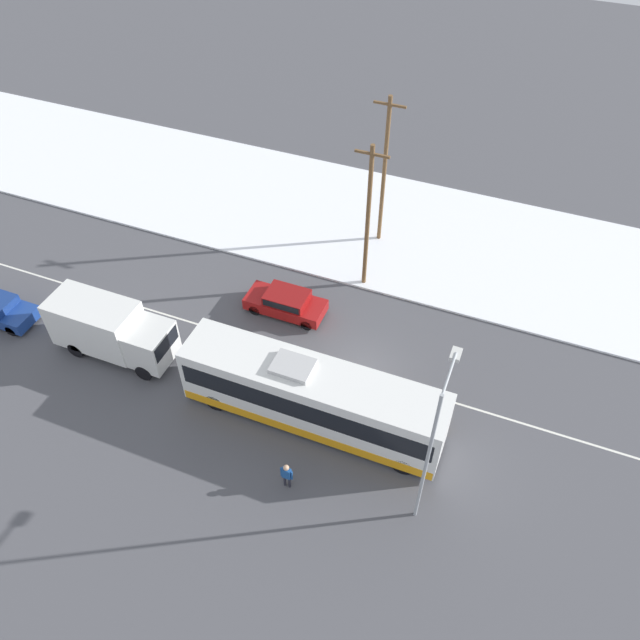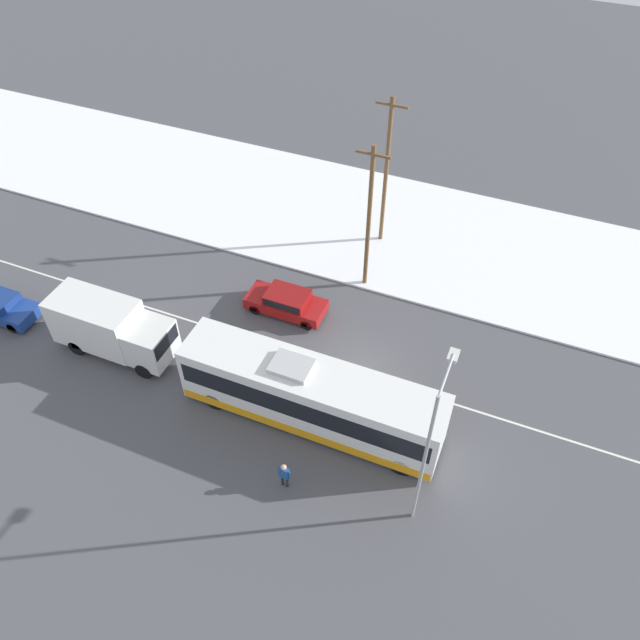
# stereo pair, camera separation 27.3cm
# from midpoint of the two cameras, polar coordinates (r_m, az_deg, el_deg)

# --- Properties ---
(ground_plane) EXTENTS (120.00, 120.00, 0.00)m
(ground_plane) POSITION_cam_midpoint_polar(r_m,az_deg,el_deg) (31.59, 3.40, -4.93)
(ground_plane) COLOR #4C4C51
(snow_lot) EXTENTS (80.00, 11.80, 0.12)m
(snow_lot) POSITION_cam_midpoint_polar(r_m,az_deg,el_deg) (39.98, 9.16, 7.51)
(snow_lot) COLOR white
(snow_lot) RESTS_ON ground_plane
(lane_marking_center) EXTENTS (60.00, 0.12, 0.00)m
(lane_marking_center) POSITION_cam_midpoint_polar(r_m,az_deg,el_deg) (31.59, 3.41, -4.93)
(lane_marking_center) COLOR silver
(lane_marking_center) RESTS_ON ground_plane
(city_bus) EXTENTS (12.27, 2.57, 3.56)m
(city_bus) POSITION_cam_midpoint_polar(r_m,az_deg,el_deg) (28.47, -0.98, -6.98)
(city_bus) COLOR white
(city_bus) RESTS_ON ground_plane
(box_truck) EXTENTS (6.38, 2.30, 3.08)m
(box_truck) POSITION_cam_midpoint_polar(r_m,az_deg,el_deg) (33.09, -18.90, -0.73)
(box_truck) COLOR silver
(box_truck) RESTS_ON ground_plane
(sedan_car) EXTENTS (4.39, 1.80, 1.39)m
(sedan_car) POSITION_cam_midpoint_polar(r_m,az_deg,el_deg) (34.06, -3.35, 1.67)
(sedan_car) COLOR maroon
(sedan_car) RESTS_ON ground_plane
(pedestrian_at_stop) EXTENTS (0.57, 0.25, 1.58)m
(pedestrian_at_stop) POSITION_cam_midpoint_polar(r_m,az_deg,el_deg) (27.17, -3.37, -13.86)
(pedestrian_at_stop) COLOR #23232D
(pedestrian_at_stop) RESTS_ON ground_plane
(streetlamp) EXTENTS (0.36, 2.47, 8.14)m
(streetlamp) POSITION_cam_midpoint_polar(r_m,az_deg,el_deg) (23.51, 9.98, -10.56)
(streetlamp) COLOR #9EA3A8
(streetlamp) RESTS_ON ground_plane
(utility_pole_roadside) EXTENTS (1.80, 0.24, 8.94)m
(utility_pole_roadside) POSITION_cam_midpoint_polar(r_m,az_deg,el_deg) (33.39, 4.17, 9.31)
(utility_pole_roadside) COLOR brown
(utility_pole_roadside) RESTS_ON ground_plane
(utility_pole_snowlot) EXTENTS (1.80, 0.24, 9.42)m
(utility_pole_snowlot) POSITION_cam_midpoint_polar(r_m,az_deg,el_deg) (36.73, 5.68, 13.39)
(utility_pole_snowlot) COLOR brown
(utility_pole_snowlot) RESTS_ON ground_plane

